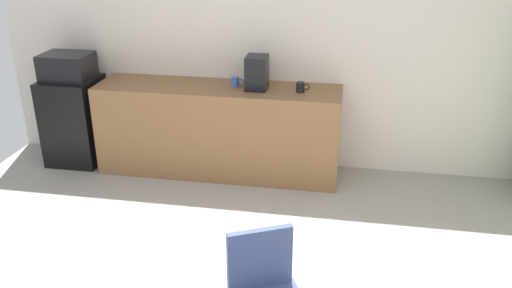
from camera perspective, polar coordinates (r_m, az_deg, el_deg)
name	(u,v)px	position (r m, az deg, el deg)	size (l,w,h in m)	color
wall_back	(290,40)	(5.26, 3.68, 11.11)	(6.00, 0.10, 2.60)	silver
counter_block	(219,130)	(5.29, -4.04, 1.54)	(2.40, 0.60, 0.90)	brown
mini_fridge	(75,120)	(5.84, -18.98, 2.44)	(0.54, 0.54, 0.90)	black
microwave	(67,66)	(5.68, -19.75, 7.91)	(0.48, 0.38, 0.26)	black
chair_navy	(264,285)	(3.05, 0.92, -15.06)	(0.56, 0.56, 0.83)	silver
mug_white	(235,82)	(5.13, -2.24, 6.76)	(0.13, 0.08, 0.09)	#3F66BF
mug_green	(301,87)	(4.97, 4.86, 6.15)	(0.13, 0.08, 0.09)	black
coffee_maker	(257,73)	(5.02, 0.10, 7.73)	(0.20, 0.24, 0.32)	black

